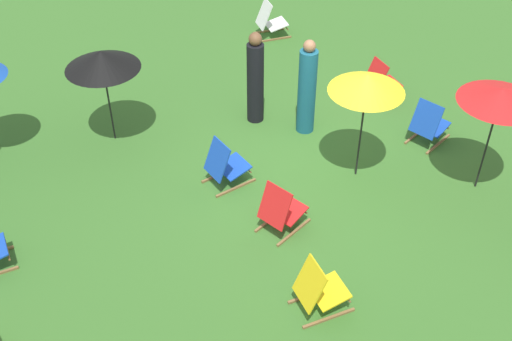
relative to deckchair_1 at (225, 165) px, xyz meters
The scene contains 12 objects.
ground_plane 1.57m from the deckchair_1, 110.05° to the right, with size 40.00×40.00×0.00m, color #386B28.
deckchair_1 is the anchor object (origin of this frame).
deckchair_2 3.70m from the deckchair_1, 106.60° to the right, with size 0.62×0.84×0.83m.
deckchair_4 2.89m from the deckchair_1, behind, with size 0.62×0.84×0.83m.
deckchair_6 3.84m from the deckchair_1, 83.35° to the right, with size 0.60×0.83×0.83m.
deckchair_9 5.24m from the deckchair_1, 43.58° to the right, with size 0.67×0.86×0.83m.
deckchair_10 1.37m from the deckchair_1, behind, with size 0.63×0.85×0.83m.
umbrella_1 2.67m from the deckchair_1, 23.83° to the left, with size 1.25×1.25×1.74m.
umbrella_3 4.30m from the deckchair_1, 125.85° to the right, with size 1.26×1.26×1.86m.
umbrella_4 2.58m from the deckchair_1, 118.53° to the right, with size 1.17×1.17×1.91m.
person_0 2.11m from the deckchair_1, 77.01° to the right, with size 0.40×0.40×1.80m.
person_1 1.97m from the deckchair_1, 49.28° to the right, with size 0.42×0.42×1.76m.
Camera 1 is at (-6.31, 5.57, 6.73)m, focal length 44.65 mm.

